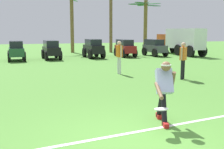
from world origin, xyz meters
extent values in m
plane|color=#4F8A35|center=(0.00, 0.00, 0.00)|extent=(80.00, 80.00, 0.00)
cube|color=white|center=(0.00, 0.46, 0.00)|extent=(20.08, 2.99, 0.01)
cylinder|color=black|center=(0.97, 0.75, 0.36)|extent=(0.20, 0.37, 0.72)
cube|color=red|center=(0.93, 0.59, 0.05)|extent=(0.16, 0.28, 0.10)
cylinder|color=black|center=(1.05, 1.05, 0.36)|extent=(0.22, 0.46, 0.69)
cube|color=red|center=(1.08, 1.19, 0.05)|extent=(0.16, 0.28, 0.10)
cube|color=#9EA3D1|center=(0.98, 0.79, 0.96)|extent=(0.43, 0.48, 0.57)
sphere|color=brown|center=(0.95, 0.68, 1.30)|extent=(0.25, 0.25, 0.21)
cylinder|color=white|center=(0.95, 0.68, 1.33)|extent=(0.26, 0.26, 0.03)
cylinder|color=brown|center=(0.74, 0.56, 0.82)|extent=(0.22, 0.57, 0.27)
cylinder|color=brown|center=(1.19, 0.79, 0.94)|extent=(0.15, 0.29, 0.49)
cylinder|color=white|center=(0.64, 0.24, 0.52)|extent=(0.33, 0.33, 0.05)
cylinder|color=black|center=(4.43, 5.65, 0.41)|extent=(0.15, 0.15, 0.82)
cylinder|color=black|center=(4.57, 5.77, 0.41)|extent=(0.15, 0.15, 0.82)
cube|color=orange|center=(4.50, 5.71, 1.09)|extent=(0.39, 0.37, 0.54)
cylinder|color=tan|center=(4.33, 5.58, 1.10)|extent=(0.10, 0.10, 0.52)
cylinder|color=tan|center=(4.66, 5.85, 1.10)|extent=(0.10, 0.10, 0.52)
sphere|color=tan|center=(4.50, 5.71, 1.46)|extent=(0.28, 0.28, 0.20)
cylinder|color=silver|center=(2.42, 7.82, 0.41)|extent=(0.12, 0.12, 0.82)
cylinder|color=silver|center=(2.40, 8.00, 0.41)|extent=(0.12, 0.12, 0.82)
cube|color=orange|center=(2.41, 7.91, 1.09)|extent=(0.23, 0.36, 0.54)
cylinder|color=beige|center=(2.43, 7.70, 1.10)|extent=(0.08, 0.08, 0.52)
cylinder|color=beige|center=(2.39, 8.12, 1.10)|extent=(0.08, 0.08, 0.52)
sphere|color=beige|center=(2.41, 7.91, 1.46)|extent=(0.22, 0.22, 0.20)
cube|color=#235133|center=(-2.35, 15.72, 0.60)|extent=(1.05, 2.43, 0.55)
cube|color=#1E232B|center=(-2.35, 15.87, 1.11)|extent=(0.91, 1.83, 0.46)
cylinder|color=black|center=(-2.86, 16.54, 0.33)|extent=(0.20, 0.67, 0.66)
cylinder|color=black|center=(-1.90, 16.57, 0.33)|extent=(0.20, 0.67, 0.66)
cylinder|color=black|center=(-2.80, 14.87, 0.33)|extent=(0.20, 0.67, 0.66)
cylinder|color=black|center=(-1.84, 14.90, 0.33)|extent=(0.20, 0.67, 0.66)
cube|color=black|center=(0.02, 15.88, 0.60)|extent=(1.10, 2.45, 0.55)
cube|color=#1E232B|center=(0.01, 16.03, 1.11)|extent=(0.95, 1.85, 0.46)
cylinder|color=black|center=(-0.51, 16.68, 0.33)|extent=(0.22, 0.67, 0.66)
cylinder|color=black|center=(0.45, 16.74, 0.33)|extent=(0.22, 0.67, 0.66)
cylinder|color=black|center=(-0.41, 15.01, 0.33)|extent=(0.22, 0.67, 0.66)
cylinder|color=black|center=(0.55, 15.07, 0.33)|extent=(0.22, 0.67, 0.66)
cube|color=black|center=(3.15, 15.99, 0.66)|extent=(1.13, 2.41, 0.60)
cube|color=#1E232B|center=(3.15, 16.04, 1.18)|extent=(0.96, 1.60, 0.44)
cylinder|color=black|center=(2.61, 16.74, 0.36)|extent=(0.23, 0.73, 0.72)
cylinder|color=black|center=(3.59, 16.80, 0.36)|extent=(0.23, 0.73, 0.72)
cylinder|color=black|center=(2.71, 15.18, 0.36)|extent=(0.23, 0.73, 0.72)
cylinder|color=black|center=(3.69, 15.25, 0.36)|extent=(0.23, 0.73, 0.72)
cube|color=maroon|center=(5.78, 16.18, 0.60)|extent=(0.99, 2.41, 0.55)
cube|color=#1E232B|center=(5.78, 16.33, 1.11)|extent=(0.87, 1.81, 0.46)
cylinder|color=black|center=(5.29, 17.01, 0.33)|extent=(0.19, 0.66, 0.66)
cylinder|color=black|center=(6.25, 17.03, 0.33)|extent=(0.19, 0.66, 0.66)
cylinder|color=black|center=(5.31, 15.34, 0.33)|extent=(0.19, 0.66, 0.66)
cylinder|color=black|center=(6.27, 15.35, 0.33)|extent=(0.19, 0.66, 0.66)
cube|color=#474C51|center=(8.27, 16.02, 0.60)|extent=(1.15, 2.47, 0.55)
cube|color=#1E232B|center=(8.25, 16.17, 1.11)|extent=(0.98, 1.86, 0.46)
cylinder|color=black|center=(7.72, 16.82, 0.33)|extent=(0.23, 0.67, 0.66)
cylinder|color=black|center=(8.68, 16.89, 0.33)|extent=(0.23, 0.67, 0.66)
cylinder|color=black|center=(7.85, 15.15, 0.33)|extent=(0.23, 0.67, 0.66)
cylinder|color=black|center=(8.81, 15.23, 0.33)|extent=(0.23, 0.67, 0.66)
cube|color=#CC4C19|center=(10.80, 18.83, 1.12)|extent=(1.11, 1.74, 1.15)
cube|color=white|center=(10.90, 15.88, 1.38)|extent=(1.30, 4.24, 1.65)
cylinder|color=black|center=(10.23, 18.47, 0.45)|extent=(0.27, 0.91, 0.90)
cylinder|color=black|center=(11.38, 18.51, 0.45)|extent=(0.27, 0.91, 0.90)
cylinder|color=black|center=(10.33, 15.86, 0.45)|extent=(0.27, 0.91, 0.90)
cylinder|color=black|center=(11.48, 15.91, 0.45)|extent=(0.27, 0.91, 0.90)
cylinder|color=black|center=(10.39, 14.21, 0.45)|extent=(0.27, 0.91, 0.90)
cylinder|color=black|center=(11.54, 14.26, 0.45)|extent=(0.27, 0.91, 0.90)
cylinder|color=brown|center=(2.52, 21.54, 2.69)|extent=(0.32, 0.32, 5.39)
ellipsoid|color=#2B782B|center=(2.97, 22.42, 4.85)|extent=(1.13, 1.87, 0.20)
cylinder|color=brown|center=(5.99, 20.62, 2.98)|extent=(0.29, 0.29, 5.96)
cylinder|color=brown|center=(10.20, 22.20, 2.54)|extent=(0.37, 0.37, 5.07)
ellipsoid|color=#295C35|center=(11.14, 22.34, 4.57)|extent=(1.92, 0.52, 0.19)
ellipsoid|color=#295C35|center=(10.72, 23.00, 4.73)|extent=(1.25, 1.72, 0.16)
ellipsoid|color=#295C35|center=(10.04, 22.93, 4.65)|extent=(0.56, 1.50, 0.20)
ellipsoid|color=#295C35|center=(9.33, 22.45, 4.68)|extent=(1.82, 0.74, 0.18)
ellipsoid|color=#295C35|center=(9.44, 21.89, 4.77)|extent=(1.61, 0.87, 0.16)
ellipsoid|color=#295C35|center=(10.02, 21.38, 4.76)|extent=(0.61, 1.71, 0.16)
ellipsoid|color=#295C35|center=(10.77, 21.63, 4.70)|extent=(1.32, 1.32, 0.18)
camera|label=1|loc=(-1.92, -4.58, 2.06)|focal=45.00mm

